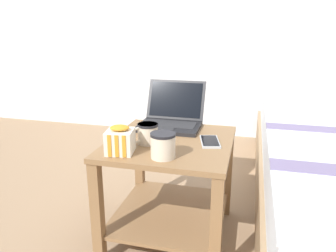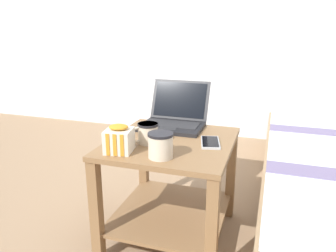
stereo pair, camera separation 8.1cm
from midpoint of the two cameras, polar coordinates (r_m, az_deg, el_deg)
name	(u,v)px [view 1 (the left image)]	position (r m, az deg, el deg)	size (l,w,h in m)	color
ground_plane	(170,234)	(1.68, -1.06, -18.33)	(8.00, 8.00, 0.00)	#937556
bedside_table	(170,176)	(1.52, -1.13, -8.69)	(0.54, 0.58, 0.48)	olive
laptop	(171,117)	(1.66, -0.82, 1.49)	(0.30, 0.30, 0.21)	black
mug_front_left	(163,144)	(1.25, -2.78, -3.14)	(0.11, 0.13, 0.10)	beige
mug_front_right	(147,133)	(1.41, -5.29, -1.18)	(0.10, 0.11, 0.09)	beige
snack_bag	(120,140)	(1.32, -10.08, -2.48)	(0.12, 0.12, 0.11)	silver
cell_phone	(210,142)	(1.43, 5.69, -2.72)	(0.11, 0.17, 0.01)	#B7BABC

